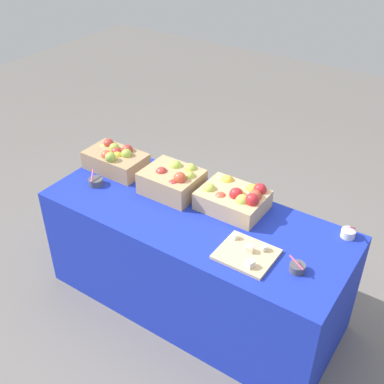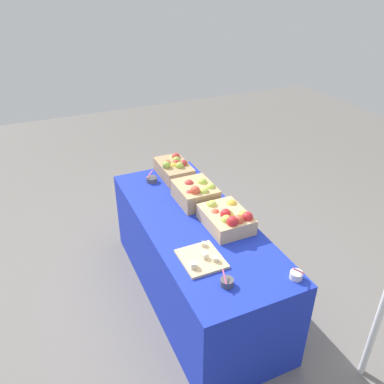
{
  "view_description": "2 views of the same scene",
  "coord_description": "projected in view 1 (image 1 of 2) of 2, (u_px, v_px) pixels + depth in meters",
  "views": [
    {
      "loc": [
        1.28,
        -1.92,
        2.47
      ],
      "look_at": [
        -0.04,
        0.04,
        0.86
      ],
      "focal_mm": 45.07,
      "sensor_mm": 36.0,
      "label": 1
    },
    {
      "loc": [
        2.25,
        -1.03,
        2.42
      ],
      "look_at": [
        -0.15,
        0.05,
        0.9
      ],
      "focal_mm": 36.98,
      "sensor_mm": 36.0,
      "label": 2
    }
  ],
  "objects": [
    {
      "name": "cutting_board_front",
      "position": [
        247.0,
        254.0,
        2.57
      ],
      "size": [
        0.3,
        0.26,
        0.06
      ],
      "color": "#D1B284",
      "rests_on": "table"
    },
    {
      "name": "sample_bowl_far",
      "position": [
        348.0,
        233.0,
        2.7
      ],
      "size": [
        0.08,
        0.09,
        0.1
      ],
      "color": "silver",
      "rests_on": "table"
    },
    {
      "name": "apple_crate_middle",
      "position": [
        173.0,
        181.0,
        3.04
      ],
      "size": [
        0.35,
        0.29,
        0.2
      ],
      "color": "tan",
      "rests_on": "table"
    },
    {
      "name": "apple_crate_left",
      "position": [
        116.0,
        159.0,
        3.27
      ],
      "size": [
        0.41,
        0.25,
        0.18
      ],
      "color": "tan",
      "rests_on": "table"
    },
    {
      "name": "ground_plane",
      "position": [
        194.0,
        300.0,
        3.3
      ],
      "size": [
        10.0,
        10.0,
        0.0
      ],
      "primitive_type": "plane",
      "color": "slate"
    },
    {
      "name": "sample_bowl_mid",
      "position": [
        297.0,
        268.0,
        2.47
      ],
      "size": [
        0.09,
        0.08,
        0.09
      ],
      "color": "#4C4C51",
      "rests_on": "table"
    },
    {
      "name": "sample_bowl_near",
      "position": [
        96.0,
        182.0,
        3.14
      ],
      "size": [
        0.09,
        0.1,
        0.09
      ],
      "color": "#4C4C51",
      "rests_on": "table"
    },
    {
      "name": "table",
      "position": [
        194.0,
        260.0,
        3.09
      ],
      "size": [
        1.9,
        0.76,
        0.74
      ],
      "primitive_type": "cube",
      "color": "#192DB7",
      "rests_on": "ground_plane"
    },
    {
      "name": "apple_crate_right",
      "position": [
        234.0,
        198.0,
        2.89
      ],
      "size": [
        0.39,
        0.3,
        0.17
      ],
      "color": "tan",
      "rests_on": "table"
    }
  ]
}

